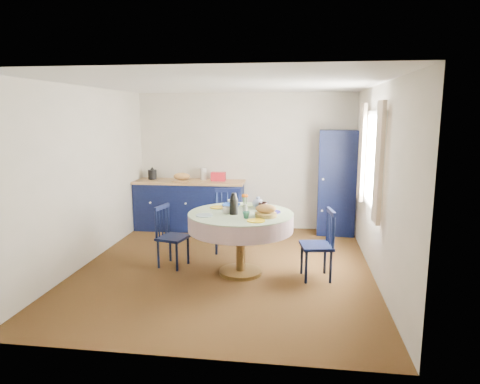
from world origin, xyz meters
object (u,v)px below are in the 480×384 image
at_px(chair_right, 319,244).
at_px(mug_c, 263,206).
at_px(kitchen_counter, 190,204).
at_px(chair_left, 171,236).
at_px(mug_a, 227,210).
at_px(mug_b, 246,215).
at_px(pantry_cabinet, 337,183).
at_px(dining_table, 241,222).
at_px(chair_far, 227,220).
at_px(cobalt_bowl, 231,206).
at_px(mug_d, 231,203).

distance_m(chair_right, mug_c, 0.91).
relative_size(kitchen_counter, chair_left, 2.36).
bearing_deg(kitchen_counter, mug_a, -65.00).
xyz_separation_m(mug_b, mug_c, (0.17, 0.52, 0.01)).
xyz_separation_m(pantry_cabinet, dining_table, (-1.41, -2.18, -0.21)).
bearing_deg(mug_a, dining_table, 21.06).
bearing_deg(chair_far, cobalt_bowl, -86.59).
height_order(pantry_cabinet, chair_far, pantry_cabinet).
distance_m(mug_c, cobalt_bowl, 0.44).
relative_size(dining_table, mug_c, 10.76).
height_order(pantry_cabinet, cobalt_bowl, pantry_cabinet).
bearing_deg(cobalt_bowl, chair_right, -12.37).
height_order(chair_left, chair_right, chair_right).
height_order(kitchen_counter, dining_table, kitchen_counter).
xyz_separation_m(kitchen_counter, chair_right, (2.27, -2.17, -0.00)).
bearing_deg(kitchen_counter, dining_table, -60.53).
xyz_separation_m(mug_b, mug_d, (-0.29, 0.67, 0.00)).
height_order(chair_far, chair_right, chair_far).
bearing_deg(dining_table, mug_d, 116.30).
relative_size(pantry_cabinet, mug_b, 20.22).
bearing_deg(chair_right, mug_d, -117.99).
bearing_deg(dining_table, mug_a, -158.94).
xyz_separation_m(pantry_cabinet, chair_right, (-0.39, -2.21, -0.46)).
distance_m(chair_right, mug_b, 1.05).
relative_size(chair_far, cobalt_bowl, 3.80).
bearing_deg(kitchen_counter, cobalt_bowl, -61.22).
height_order(kitchen_counter, mug_c, kitchen_counter).
xyz_separation_m(chair_far, mug_d, (0.15, -0.59, 0.40)).
distance_m(chair_far, cobalt_bowl, 0.85).
distance_m(dining_table, mug_a, 0.26).
bearing_deg(mug_a, mug_b, -37.49).
bearing_deg(mug_b, pantry_cabinet, 62.00).
bearing_deg(mug_d, pantry_cabinet, 48.25).
height_order(kitchen_counter, chair_right, kitchen_counter).
bearing_deg(kitchen_counter, mug_d, -59.69).
distance_m(pantry_cabinet, mug_a, 2.76).
relative_size(chair_left, mug_c, 6.73).
xyz_separation_m(mug_b, cobalt_bowl, (-0.27, 0.52, -0.01)).
bearing_deg(kitchen_counter, chair_right, -44.43).
xyz_separation_m(chair_left, cobalt_bowl, (0.85, 0.06, 0.43)).
bearing_deg(pantry_cabinet, chair_left, -138.22).
relative_size(mug_b, mug_c, 0.71).
height_order(dining_table, mug_d, dining_table).
relative_size(dining_table, chair_far, 1.43).
xyz_separation_m(pantry_cabinet, mug_b, (-1.31, -2.47, -0.04)).
bearing_deg(kitchen_counter, chair_left, -84.20).
bearing_deg(chair_right, kitchen_counter, -142.87).
relative_size(mug_b, mug_d, 0.90).
bearing_deg(pantry_cabinet, mug_d, -129.49).
distance_m(dining_table, cobalt_bowl, 0.33).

